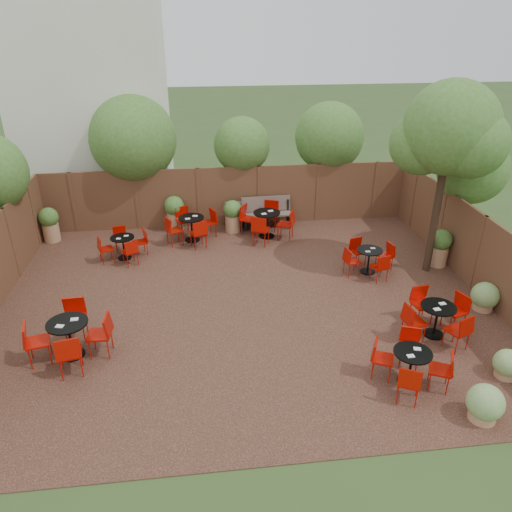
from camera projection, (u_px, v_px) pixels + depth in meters
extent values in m
plane|color=#354F23|center=(245.00, 301.00, 12.20)|extent=(80.00, 80.00, 0.00)
cube|color=#341C15|center=(245.00, 301.00, 12.20)|extent=(12.00, 10.00, 0.02)
cube|color=brown|center=(229.00, 197.00, 16.19)|extent=(12.00, 0.08, 2.00)
cube|color=brown|center=(479.00, 253.00, 12.40)|extent=(0.08, 10.00, 2.00)
cube|color=silver|center=(92.00, 92.00, 17.03)|extent=(5.00, 4.00, 8.00)
sphere|color=#3A6821|center=(133.00, 139.00, 15.67)|extent=(2.77, 2.77, 2.77)
sphere|color=#3A6821|center=(242.00, 145.00, 16.08)|extent=(1.86, 1.86, 1.86)
sphere|color=#3A6821|center=(329.00, 137.00, 16.52)|extent=(2.33, 2.33, 2.33)
sphere|color=#3A6821|center=(473.00, 169.00, 13.53)|extent=(1.93, 1.93, 1.93)
cylinder|color=black|center=(438.00, 200.00, 12.73)|extent=(0.24, 0.24, 4.14)
sphere|color=#3A6821|center=(451.00, 128.00, 11.90)|extent=(2.33, 2.33, 2.33)
sphere|color=#3A6821|center=(422.00, 143.00, 12.40)|extent=(1.63, 1.63, 1.63)
sphere|color=#3A6821|center=(473.00, 143.00, 11.72)|extent=(1.70, 1.70, 1.70)
cube|color=brown|center=(267.00, 214.00, 16.15)|extent=(1.66, 0.57, 0.05)
cube|color=brown|center=(266.00, 204.00, 16.21)|extent=(1.64, 0.20, 0.49)
cube|color=black|center=(245.00, 222.00, 16.18)|extent=(0.09, 0.49, 0.44)
cube|color=black|center=(289.00, 220.00, 16.34)|extent=(0.09, 0.49, 0.44)
cube|color=brown|center=(247.00, 217.00, 16.10)|extent=(1.46, 0.48, 0.05)
cube|color=brown|center=(246.00, 207.00, 16.16)|extent=(1.44, 0.16, 0.43)
cube|color=black|center=(228.00, 224.00, 16.13)|extent=(0.07, 0.43, 0.38)
cube|color=black|center=(267.00, 222.00, 16.27)|extent=(0.07, 0.43, 0.38)
cylinder|color=black|center=(267.00, 236.00, 15.68)|extent=(0.49, 0.49, 0.03)
cylinder|color=black|center=(267.00, 225.00, 15.50)|extent=(0.06, 0.06, 0.78)
cylinder|color=black|center=(267.00, 213.00, 15.32)|extent=(0.85, 0.85, 0.03)
cube|color=white|center=(271.00, 211.00, 15.40)|extent=(0.19, 0.16, 0.02)
cube|color=white|center=(264.00, 214.00, 15.18)|extent=(0.19, 0.16, 0.02)
cylinder|color=black|center=(192.00, 240.00, 15.42)|extent=(0.46, 0.46, 0.03)
cylinder|color=black|center=(192.00, 229.00, 15.25)|extent=(0.05, 0.05, 0.73)
cylinder|color=black|center=(191.00, 218.00, 15.08)|extent=(0.80, 0.80, 0.03)
cube|color=white|center=(195.00, 216.00, 15.16)|extent=(0.17, 0.15, 0.02)
cube|color=white|center=(188.00, 219.00, 14.95)|extent=(0.17, 0.15, 0.02)
cylinder|color=black|center=(125.00, 258.00, 14.31)|extent=(0.40, 0.40, 0.03)
cylinder|color=black|center=(124.00, 248.00, 14.16)|extent=(0.04, 0.04, 0.63)
cylinder|color=black|center=(122.00, 238.00, 14.02)|extent=(0.68, 0.68, 0.03)
cube|color=white|center=(126.00, 236.00, 14.08)|extent=(0.15, 0.13, 0.01)
cube|color=white|center=(118.00, 239.00, 13.90)|extent=(0.15, 0.13, 0.01)
cylinder|color=black|center=(433.00, 334.00, 10.90)|extent=(0.44, 0.44, 0.03)
cylinder|color=black|center=(436.00, 321.00, 10.74)|extent=(0.05, 0.05, 0.71)
cylinder|color=black|center=(439.00, 307.00, 10.57)|extent=(0.77, 0.77, 0.03)
cube|color=white|center=(442.00, 304.00, 10.65)|extent=(0.17, 0.14, 0.02)
cube|color=white|center=(437.00, 309.00, 10.45)|extent=(0.17, 0.14, 0.02)
cylinder|color=black|center=(408.00, 381.00, 9.51)|extent=(0.42, 0.42, 0.03)
cylinder|color=black|center=(410.00, 367.00, 9.36)|extent=(0.05, 0.05, 0.67)
cylinder|color=black|center=(413.00, 353.00, 9.20)|extent=(0.73, 0.73, 0.03)
cube|color=white|center=(417.00, 349.00, 9.27)|extent=(0.16, 0.13, 0.01)
cube|color=white|center=(411.00, 356.00, 9.08)|extent=(0.16, 0.13, 0.01)
cylinder|color=black|center=(367.00, 271.00, 13.53)|extent=(0.40, 0.40, 0.03)
cylinder|color=black|center=(369.00, 261.00, 13.39)|extent=(0.05, 0.05, 0.64)
cylinder|color=black|center=(370.00, 250.00, 13.24)|extent=(0.70, 0.70, 0.03)
cube|color=white|center=(373.00, 248.00, 13.31)|extent=(0.15, 0.12, 0.01)
cube|color=white|center=(368.00, 251.00, 13.12)|extent=(0.15, 0.12, 0.01)
cylinder|color=black|center=(73.00, 354.00, 10.25)|extent=(0.48, 0.48, 0.03)
cylinder|color=black|center=(70.00, 339.00, 10.08)|extent=(0.06, 0.06, 0.77)
cylinder|color=black|center=(67.00, 323.00, 9.90)|extent=(0.84, 0.84, 0.03)
cube|color=white|center=(74.00, 319.00, 9.98)|extent=(0.16, 0.12, 0.02)
cube|color=white|center=(60.00, 326.00, 9.76)|extent=(0.16, 0.12, 0.02)
cylinder|color=#A97A54|center=(175.00, 221.00, 16.03)|extent=(0.53, 0.53, 0.61)
sphere|color=#3A6821|center=(174.00, 206.00, 15.79)|extent=(0.64, 0.64, 0.64)
cylinder|color=#A97A54|center=(233.00, 223.00, 15.94)|extent=(0.48, 0.48, 0.56)
sphere|color=#3A6821|center=(232.00, 209.00, 15.72)|extent=(0.58, 0.58, 0.58)
cylinder|color=#A97A54|center=(52.00, 232.00, 15.27)|extent=(0.50, 0.50, 0.57)
sphere|color=#3A6821|center=(48.00, 217.00, 15.04)|extent=(0.60, 0.60, 0.60)
cylinder|color=#A97A54|center=(438.00, 256.00, 13.80)|extent=(0.49, 0.49, 0.56)
sphere|color=#3A6821|center=(441.00, 240.00, 13.58)|extent=(0.59, 0.59, 0.59)
cylinder|color=#A97A54|center=(505.00, 372.00, 9.62)|extent=(0.40, 0.40, 0.18)
sphere|color=#71974E|center=(508.00, 363.00, 9.52)|extent=(0.55, 0.55, 0.55)
cylinder|color=#A97A54|center=(482.00, 414.00, 8.60)|extent=(0.48, 0.48, 0.22)
sphere|color=#71974E|center=(485.00, 402.00, 8.48)|extent=(0.65, 0.65, 0.65)
cylinder|color=#A97A54|center=(483.00, 305.00, 11.81)|extent=(0.48, 0.48, 0.22)
sphere|color=#71974E|center=(485.00, 295.00, 11.69)|extent=(0.65, 0.65, 0.65)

